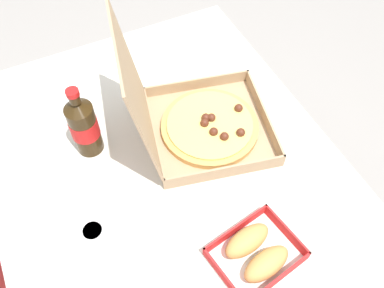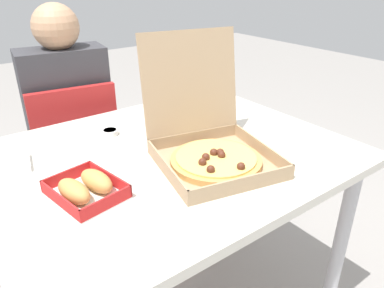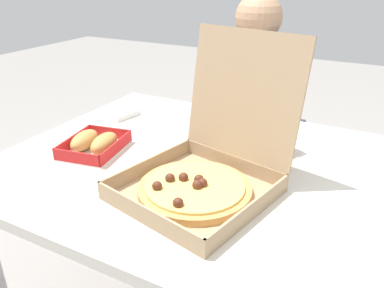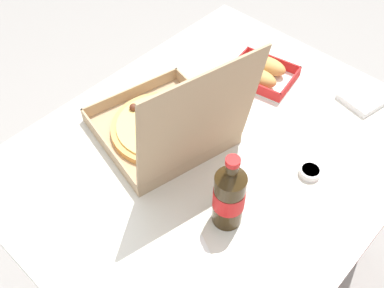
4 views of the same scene
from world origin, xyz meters
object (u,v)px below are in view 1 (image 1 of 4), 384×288
object	(u,v)px
pizza_box_open	(198,121)
bread_side_box	(256,253)
dipping_sauce_cup	(93,232)
paper_menu	(68,98)
cola_bottle	(84,125)

from	to	relation	value
pizza_box_open	bread_side_box	bearing A→B (deg)	173.88
dipping_sauce_cup	pizza_box_open	bearing A→B (deg)	-65.22
pizza_box_open	dipping_sauce_cup	bearing A→B (deg)	114.78
pizza_box_open	paper_menu	size ratio (longest dim) A/B	2.10
pizza_box_open	bread_side_box	world-z (taller)	pizza_box_open
pizza_box_open	dipping_sauce_cup	distance (m)	0.40
cola_bottle	paper_menu	bearing A→B (deg)	2.36
bread_side_box	dipping_sauce_cup	world-z (taller)	bread_side_box
bread_side_box	paper_menu	world-z (taller)	bread_side_box
paper_menu	pizza_box_open	bearing A→B (deg)	-108.53
pizza_box_open	dipping_sauce_cup	xyz separation A→B (m)	(-0.16, 0.36, -0.04)
pizza_box_open	cola_bottle	size ratio (longest dim) A/B	1.97
pizza_box_open	cola_bottle	bearing A→B (deg)	73.96
pizza_box_open	cola_bottle	xyz separation A→B (m)	(0.08, 0.29, 0.04)
pizza_box_open	paper_menu	world-z (taller)	pizza_box_open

